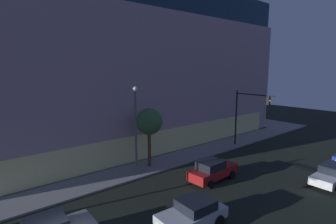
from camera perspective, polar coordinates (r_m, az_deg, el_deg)
name	(u,v)px	position (r m, az deg, el deg)	size (l,w,h in m)	color
modern_building	(109,69)	(39.14, -12.59, 9.07)	(38.86, 27.67, 18.34)	#4C4C51
traffic_light_far_corner	(247,110)	(31.43, 16.68, 0.52)	(0.32, 4.73, 6.46)	black
street_lamp_sidewalk	(136,120)	(22.12, -6.99, -1.65)	(0.44, 0.44, 7.58)	#5C5C5C
sidewalk_tree	(149,122)	(24.08, -4.10, -2.17)	(2.43, 2.43, 5.45)	brown
car_silver	(193,213)	(16.54, 5.33, -20.88)	(4.19, 2.36, 1.58)	#B7BABF
car_red	(213,170)	(22.61, 9.58, -12.27)	(4.66, 2.13, 1.70)	maroon
car_white	(332,174)	(25.32, 31.83, -11.32)	(4.51, 1.97, 1.55)	silver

